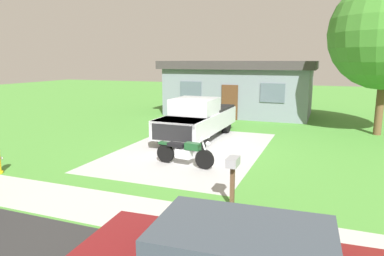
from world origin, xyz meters
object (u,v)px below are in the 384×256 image
at_px(motorcycle, 185,152).
at_px(mailbox, 233,169).
at_px(neighbor_house, 240,87).
at_px(pickup_truck, 198,118).

distance_m(motorcycle, mailbox, 3.67).
bearing_deg(motorcycle, neighbor_house, 94.99).
xyz_separation_m(pickup_truck, mailbox, (3.43, -6.96, 0.03)).
distance_m(motorcycle, pickup_truck, 4.37).
height_order(motorcycle, mailbox, mailbox).
xyz_separation_m(motorcycle, mailbox, (2.38, -2.74, 0.51)).
bearing_deg(motorcycle, mailbox, -49.07).
bearing_deg(pickup_truck, mailbox, -63.78).
xyz_separation_m(motorcycle, neighbor_house, (-1.07, 12.27, 1.32)).
relative_size(motorcycle, mailbox, 1.75).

